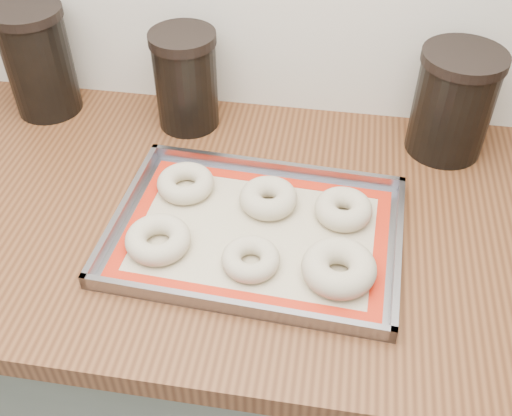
% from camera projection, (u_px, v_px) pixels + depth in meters
% --- Properties ---
extents(cabinet, '(3.00, 0.65, 0.86)m').
position_uv_depth(cabinet, '(256.00, 365.00, 1.33)').
color(cabinet, slate).
rests_on(cabinet, floor).
extents(countertop, '(3.06, 0.68, 0.04)m').
position_uv_depth(countertop, '(255.00, 220.00, 1.02)').
color(countertop, brown).
rests_on(countertop, cabinet).
extents(baking_tray, '(0.48, 0.35, 0.03)m').
position_uv_depth(baking_tray, '(256.00, 232.00, 0.97)').
color(baking_tray, gray).
rests_on(baking_tray, countertop).
extents(baking_mat, '(0.43, 0.31, 0.00)m').
position_uv_depth(baking_mat, '(256.00, 233.00, 0.97)').
color(baking_mat, '#C6B793').
rests_on(baking_mat, baking_tray).
extents(bagel_front_left, '(0.10, 0.10, 0.03)m').
position_uv_depth(bagel_front_left, '(158.00, 239.00, 0.93)').
color(bagel_front_left, beige).
rests_on(bagel_front_left, baking_mat).
extents(bagel_front_mid, '(0.10, 0.10, 0.03)m').
position_uv_depth(bagel_front_mid, '(251.00, 259.00, 0.91)').
color(bagel_front_mid, beige).
rests_on(bagel_front_mid, baking_mat).
extents(bagel_front_right, '(0.15, 0.15, 0.04)m').
position_uv_depth(bagel_front_right, '(339.00, 268.00, 0.89)').
color(bagel_front_right, beige).
rests_on(bagel_front_right, baking_mat).
extents(bagel_back_left, '(0.11, 0.11, 0.03)m').
position_uv_depth(bagel_back_left, '(186.00, 183.00, 1.03)').
color(bagel_back_left, beige).
rests_on(bagel_back_left, baking_mat).
extents(bagel_back_mid, '(0.10, 0.10, 0.04)m').
position_uv_depth(bagel_back_mid, '(268.00, 198.00, 1.00)').
color(bagel_back_mid, beige).
rests_on(bagel_back_mid, baking_mat).
extents(bagel_back_right, '(0.10, 0.10, 0.04)m').
position_uv_depth(bagel_back_right, '(343.00, 209.00, 0.98)').
color(bagel_back_right, beige).
rests_on(bagel_back_right, baking_mat).
extents(canister_left, '(0.14, 0.14, 0.22)m').
position_uv_depth(canister_left, '(39.00, 61.00, 1.17)').
color(canister_left, black).
rests_on(canister_left, countertop).
extents(canister_mid, '(0.12, 0.12, 0.19)m').
position_uv_depth(canister_mid, '(186.00, 80.00, 1.14)').
color(canister_mid, black).
rests_on(canister_mid, countertop).
extents(canister_right, '(0.15, 0.15, 0.20)m').
position_uv_depth(canister_right, '(453.00, 103.00, 1.07)').
color(canister_right, black).
rests_on(canister_right, countertop).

